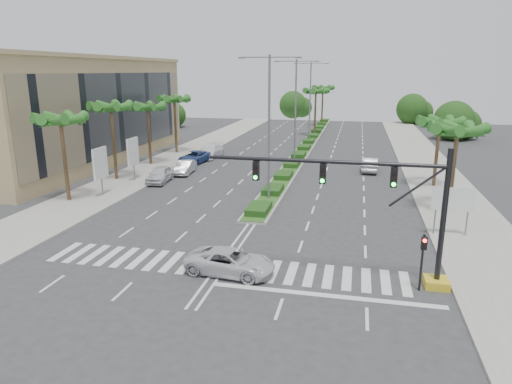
% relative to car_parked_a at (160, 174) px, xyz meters
% --- Properties ---
extents(ground, '(160.00, 160.00, 0.00)m').
position_rel_car_parked_a_xyz_m(ground, '(11.80, -18.15, -0.79)').
color(ground, '#333335').
rests_on(ground, ground).
extents(footpath_right, '(6.00, 120.00, 0.15)m').
position_rel_car_parked_a_xyz_m(footpath_right, '(27.00, 1.85, -0.71)').
color(footpath_right, gray).
rests_on(footpath_right, ground).
extents(footpath_left, '(6.00, 120.00, 0.15)m').
position_rel_car_parked_a_xyz_m(footpath_left, '(-3.40, 1.85, -0.71)').
color(footpath_left, gray).
rests_on(footpath_left, ground).
extents(median, '(2.20, 75.00, 0.20)m').
position_rel_car_parked_a_xyz_m(median, '(11.80, 26.85, -0.69)').
color(median, gray).
rests_on(median, ground).
extents(median_grass, '(1.80, 75.00, 0.04)m').
position_rel_car_parked_a_xyz_m(median_grass, '(11.80, 26.85, -0.57)').
color(median_grass, '#2F551D').
rests_on(median_grass, median).
extents(building, '(12.00, 36.00, 12.00)m').
position_rel_car_parked_a_xyz_m(building, '(-14.20, 7.85, 5.21)').
color(building, tan).
rests_on(building, ground).
extents(signal_gantry, '(12.60, 1.20, 7.20)m').
position_rel_car_parked_a_xyz_m(signal_gantry, '(21.07, -18.15, 2.67)').
color(signal_gantry, gold).
rests_on(signal_gantry, ground).
extents(pedestrian_signal, '(0.28, 0.36, 3.00)m').
position_rel_car_parked_a_xyz_m(pedestrian_signal, '(22.40, -18.83, 1.26)').
color(pedestrian_signal, black).
rests_on(pedestrian_signal, ground).
extents(direction_sign, '(2.70, 0.11, 3.40)m').
position_rel_car_parked_a_xyz_m(direction_sign, '(25.30, -10.16, 1.66)').
color(direction_sign, slate).
rests_on(direction_sign, ground).
extents(billboard_near, '(0.18, 2.10, 4.35)m').
position_rel_car_parked_a_xyz_m(billboard_near, '(-2.70, -6.15, 2.17)').
color(billboard_near, slate).
rests_on(billboard_near, ground).
extents(billboard_far, '(0.18, 2.10, 4.35)m').
position_rel_car_parked_a_xyz_m(billboard_far, '(-2.70, -0.15, 2.17)').
color(billboard_far, slate).
rests_on(billboard_far, ground).
extents(palm_left_near, '(4.57, 4.68, 7.55)m').
position_rel_car_parked_a_xyz_m(palm_left_near, '(-4.70, -8.15, 5.90)').
color(palm_left_near, brown).
rests_on(palm_left_near, ground).
extents(palm_left_mid, '(4.57, 4.68, 7.95)m').
position_rel_car_parked_a_xyz_m(palm_left_mid, '(-4.70, -0.15, 6.29)').
color(palm_left_mid, brown).
rests_on(palm_left_mid, ground).
extents(palm_left_far, '(4.57, 4.68, 7.35)m').
position_rel_car_parked_a_xyz_m(palm_left_far, '(-4.70, 7.85, 5.71)').
color(palm_left_far, brown).
rests_on(palm_left_far, ground).
extents(palm_left_end, '(4.57, 4.68, 7.75)m').
position_rel_car_parked_a_xyz_m(palm_left_end, '(-4.70, 15.85, 6.09)').
color(palm_left_end, brown).
rests_on(palm_left_end, ground).
extents(palm_right_near, '(4.57, 4.68, 7.05)m').
position_rel_car_parked_a_xyz_m(palm_right_near, '(26.30, -4.15, 5.42)').
color(palm_right_near, brown).
rests_on(palm_right_near, ground).
extents(palm_right_far, '(4.57, 4.68, 6.75)m').
position_rel_car_parked_a_xyz_m(palm_right_far, '(26.30, 3.85, 5.13)').
color(palm_right_far, brown).
rests_on(palm_right_far, ground).
extents(palm_median_a, '(4.57, 4.68, 8.05)m').
position_rel_car_parked_a_xyz_m(palm_median_a, '(11.80, 36.85, 6.38)').
color(palm_median_a, brown).
rests_on(palm_median_a, ground).
extents(palm_median_b, '(4.57, 4.68, 8.05)m').
position_rel_car_parked_a_xyz_m(palm_median_b, '(11.80, 51.85, 6.38)').
color(palm_median_b, brown).
rests_on(palm_median_b, ground).
extents(streetlight_near, '(5.10, 0.25, 12.00)m').
position_rel_car_parked_a_xyz_m(streetlight_near, '(11.80, -4.15, 6.02)').
color(streetlight_near, slate).
rests_on(streetlight_near, ground).
extents(streetlight_mid, '(5.10, 0.25, 12.00)m').
position_rel_car_parked_a_xyz_m(streetlight_mid, '(11.80, 11.85, 6.02)').
color(streetlight_mid, slate).
rests_on(streetlight_mid, ground).
extents(streetlight_far, '(5.10, 0.25, 12.00)m').
position_rel_car_parked_a_xyz_m(streetlight_far, '(11.80, 27.85, 6.02)').
color(streetlight_far, slate).
rests_on(streetlight_far, ground).
extents(car_parked_a, '(2.28, 4.78, 1.58)m').
position_rel_car_parked_a_xyz_m(car_parked_a, '(0.00, 0.00, 0.00)').
color(car_parked_a, silver).
rests_on(car_parked_a, ground).
extents(car_parked_b, '(1.86, 4.42, 1.42)m').
position_rel_car_parked_a_xyz_m(car_parked_b, '(1.03, 4.16, -0.08)').
color(car_parked_b, '#B7B8BD').
rests_on(car_parked_b, ground).
extents(car_parked_c, '(3.09, 5.48, 1.44)m').
position_rel_car_parked_a_xyz_m(car_parked_c, '(0.00, 9.90, -0.07)').
color(car_parked_c, navy).
rests_on(car_parked_c, ground).
extents(car_parked_d, '(2.47, 5.65, 1.62)m').
position_rel_car_parked_a_xyz_m(car_parked_d, '(0.70, 13.85, 0.02)').
color(car_parked_d, white).
rests_on(car_parked_d, ground).
extents(car_crossing, '(5.13, 2.78, 1.37)m').
position_rel_car_parked_a_xyz_m(car_crossing, '(12.52, -18.89, -0.10)').
color(car_crossing, silver).
rests_on(car_crossing, ground).
extents(car_right, '(1.77, 4.76, 1.55)m').
position_rel_car_parked_a_xyz_m(car_right, '(20.44, 9.69, -0.01)').
color(car_right, '#A9AAAE').
rests_on(car_right, ground).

